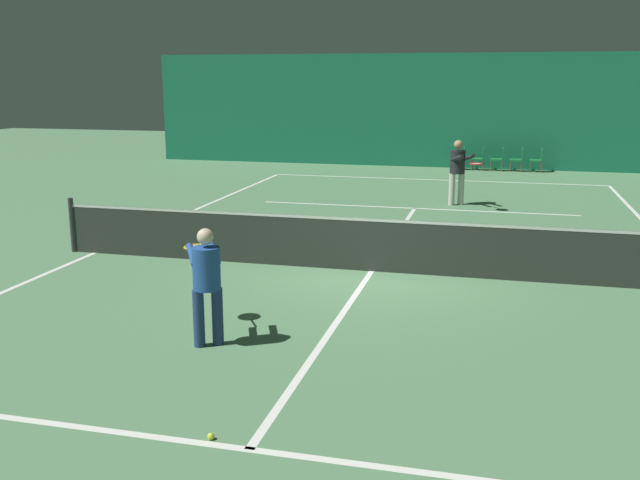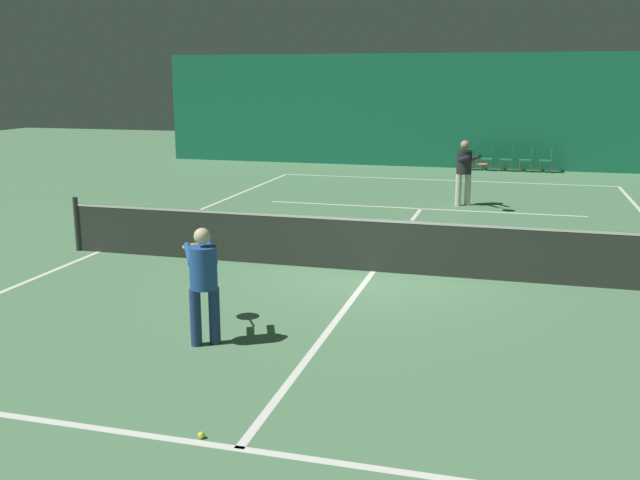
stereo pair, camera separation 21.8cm
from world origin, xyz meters
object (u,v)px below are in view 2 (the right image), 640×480
object	(u,v)px
courtside_chair_3	(528,159)
courtside_chair_0	(470,157)
courtside_chair_2	(508,158)
courtside_chair_4	(548,159)
player_near	(203,277)
courtside_chair_1	(489,157)
tennis_ball	(201,435)
player_far	(465,168)
tennis_net	(374,243)

from	to	relation	value
courtside_chair_3	courtside_chair_0	bearing A→B (deg)	-90.00
courtside_chair_2	courtside_chair_4	xyz separation A→B (m)	(1.37, 0.00, 0.00)
player_near	courtside_chair_1	size ratio (longest dim) A/B	1.82
courtside_chair_0	tennis_ball	distance (m)	21.21
player_far	courtside_chair_0	size ratio (longest dim) A/B	2.06
courtside_chair_2	courtside_chair_0	bearing A→B (deg)	-90.00
player_far	courtside_chair_3	distance (m)	7.90
player_far	courtside_chair_1	distance (m)	7.72
player_far	courtside_chair_3	xyz separation A→B (m)	(1.71, 7.69, -0.52)
courtside_chair_2	courtside_chair_3	bearing A→B (deg)	90.00
tennis_net	courtside_chair_1	size ratio (longest dim) A/B	14.29
tennis_net	courtside_chair_3	distance (m)	15.11
courtside_chair_2	courtside_chair_3	world-z (taller)	same
player_near	tennis_net	bearing A→B (deg)	-51.29
courtside_chair_0	courtside_chair_1	xyz separation A→B (m)	(0.68, 0.00, 0.00)
courtside_chair_4	courtside_chair_3	bearing A→B (deg)	-90.00
player_near	courtside_chair_1	distance (m)	19.07
courtside_chair_3	tennis_ball	world-z (taller)	courtside_chair_3
player_near	tennis_ball	size ratio (longest dim) A/B	23.20
player_far	courtside_chair_2	xyz separation A→B (m)	(1.03, 7.69, -0.52)
courtside_chair_0	tennis_net	bearing A→B (deg)	-2.65
courtside_chair_2	courtside_chair_3	distance (m)	0.68
courtside_chair_0	courtside_chair_1	bearing A→B (deg)	90.00
courtside_chair_1	tennis_ball	distance (m)	21.25
courtside_chair_0	courtside_chair_4	world-z (taller)	same
tennis_net	player_near	distance (m)	4.26
player_far	courtside_chair_3	world-z (taller)	player_far
courtside_chair_0	courtside_chair_2	distance (m)	1.37
courtside_chair_0	courtside_chair_4	xyz separation A→B (m)	(2.74, 0.00, 0.00)
courtside_chair_3	courtside_chair_4	world-z (taller)	same
courtside_chair_4	tennis_ball	bearing A→B (deg)	-10.28
player_near	courtside_chair_2	distance (m)	19.18
player_near	courtside_chair_4	bearing A→B (deg)	-46.15
courtside_chair_3	tennis_ball	distance (m)	21.41
player_near	courtside_chair_1	bearing A→B (deg)	-40.17
player_far	courtside_chair_0	world-z (taller)	player_far
tennis_net	tennis_ball	xyz separation A→B (m)	(-0.42, -6.31, -0.48)
courtside_chair_4	courtside_chair_1	bearing A→B (deg)	-90.00
player_near	courtside_chair_3	size ratio (longest dim) A/B	1.82
courtside_chair_4	courtside_chair_0	bearing A→B (deg)	-90.00
courtside_chair_0	courtside_chair_4	distance (m)	2.74
tennis_net	player_far	distance (m)	7.26
player_far	courtside_chair_0	distance (m)	7.72
player_far	tennis_ball	bearing A→B (deg)	-36.35
courtside_chair_1	courtside_chair_2	size ratio (longest dim) A/B	1.00
tennis_net	courtside_chair_0	distance (m)	14.88
player_near	player_far	distance (m)	11.43
tennis_ball	courtside_chair_0	bearing A→B (deg)	87.01
player_near	player_far	bearing A→B (deg)	-44.11
courtside_chair_2	tennis_ball	xyz separation A→B (m)	(-2.47, -21.17, -0.45)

